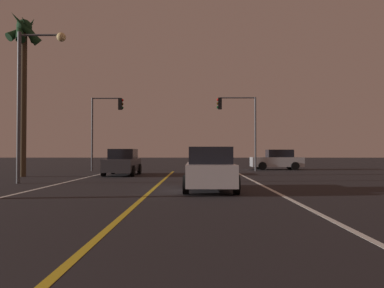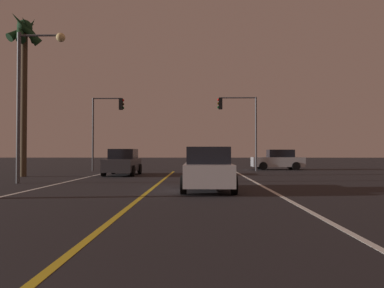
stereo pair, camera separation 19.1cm
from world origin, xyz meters
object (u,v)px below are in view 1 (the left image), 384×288
traffic_light_near_left (106,117)px  street_lamp_left_mid (31,86)px  car_crossing_side (277,160)px  car_oncoming (123,162)px  car_lead_same_lane (210,170)px  traffic_light_near_right (237,116)px  palm_tree_left_mid (24,46)px

traffic_light_near_left → street_lamp_left_mid: size_ratio=0.79×
car_crossing_side → car_oncoming: bearing=33.3°
car_lead_same_lane → traffic_light_near_left: bearing=26.7°
traffic_light_near_right → traffic_light_near_left: bearing=-0.0°
car_oncoming → car_lead_same_lane: size_ratio=1.00×
car_crossing_side → traffic_light_near_left: traffic_light_near_left is taller
car_oncoming → palm_tree_left_mid: size_ratio=0.43×
car_lead_same_lane → palm_tree_left_mid: size_ratio=0.43×
traffic_light_near_right → street_lamp_left_mid: size_ratio=0.80×
car_oncoming → street_lamp_left_mid: street_lamp_left_mid is taller
car_lead_same_lane → traffic_light_near_right: (2.75, 15.05, 3.48)m
traffic_light_near_right → traffic_light_near_left: traffic_light_near_right is taller
car_oncoming → traffic_light_near_right: traffic_light_near_right is taller
car_lead_same_lane → palm_tree_left_mid: 15.49m
car_crossing_side → palm_tree_left_mid: size_ratio=0.43×
car_oncoming → car_crossing_side: (11.69, 7.67, 0.00)m
car_oncoming → traffic_light_near_right: 10.18m
car_oncoming → traffic_light_near_left: 6.61m
palm_tree_left_mid → street_lamp_left_mid: bearing=-62.2°
car_lead_same_lane → traffic_light_near_right: size_ratio=0.74×
palm_tree_left_mid → car_oncoming: bearing=16.7°
traffic_light_near_right → palm_tree_left_mid: bearing=26.6°
traffic_light_near_left → palm_tree_left_mid: size_ratio=0.58×
traffic_light_near_right → palm_tree_left_mid: palm_tree_left_mid is taller
car_oncoming → street_lamp_left_mid: (-3.18, -6.60, 3.88)m
car_oncoming → car_crossing_side: same height
car_oncoming → palm_tree_left_mid: palm_tree_left_mid is taller
car_lead_same_lane → street_lamp_left_mid: street_lamp_left_mid is taller
traffic_light_near_left → traffic_light_near_right: bearing=-0.0°
car_oncoming → traffic_light_near_right: (8.05, 5.18, 3.48)m
car_oncoming → street_lamp_left_mid: bearing=-25.7°
car_oncoming → car_lead_same_lane: bearing=28.2°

